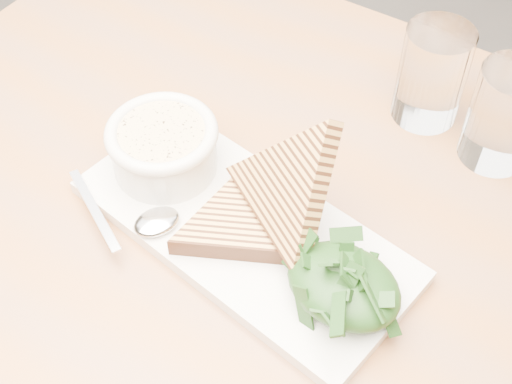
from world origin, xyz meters
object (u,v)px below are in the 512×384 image
Objects in this scene: soup_bowl at (164,152)px; platter at (244,230)px; glass_far at (505,116)px; glass_near at (432,75)px; table_top at (355,301)px.

platter is at bearing -5.67° from soup_bowl.
platter is 3.18× the size of soup_bowl.
soup_bowl is 0.37m from glass_far.
glass_near is at bearing 173.28° from glass_far.
platter is at bearing -119.65° from glass_far.
platter is 3.03× the size of glass_far.
glass_near is at bearing 56.52° from soup_bowl.
soup_bowl is at bearing -179.25° from table_top.
table_top is 0.13m from platter.
glass_near is (0.06, 0.28, 0.05)m from platter.
table_top is 3.50× the size of platter.
glass_far is at bearing 43.20° from soup_bowl.
soup_bowl is 0.95× the size of glass_far.
glass_near reaches higher than soup_bowl.
glass_near is at bearing 105.76° from table_top.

